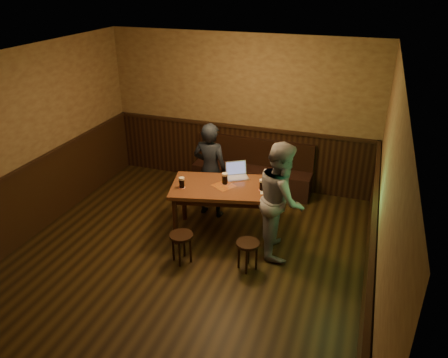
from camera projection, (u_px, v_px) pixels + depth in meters
room at (178, 186)px, 5.69m from camera, size 5.04×6.04×2.84m
bench at (252, 174)px, 8.14m from camera, size 2.20×0.50×0.95m
pub_table at (224, 192)px, 6.58m from camera, size 1.72×1.23×0.84m
stool_left at (181, 240)px, 6.07m from camera, size 0.38×0.38×0.45m
stool_right at (248, 248)px, 5.92m from camera, size 0.37×0.37×0.43m
pint_left at (182, 183)px, 6.44m from camera, size 0.11×0.11×0.17m
pint_mid at (225, 179)px, 6.54m from camera, size 0.12×0.12×0.18m
pint_right at (262, 185)px, 6.37m from camera, size 0.11×0.11×0.17m
laptop at (237, 173)px, 6.78m from camera, size 0.42×0.40×0.23m
menu at (268, 192)px, 6.34m from camera, size 0.25×0.21×0.00m
person_suit at (210, 170)px, 7.10m from camera, size 0.61×0.43×1.61m
person_grey at (281, 199)px, 6.12m from camera, size 0.84×0.97×1.69m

